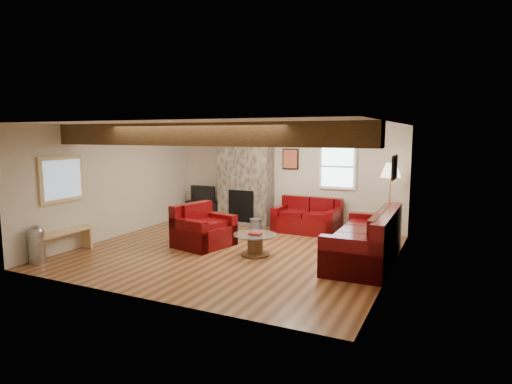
% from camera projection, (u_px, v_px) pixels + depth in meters
% --- Properties ---
extents(room, '(8.00, 8.00, 8.00)m').
position_uv_depth(room, '(234.00, 189.00, 8.36)').
color(room, '#5A3318').
rests_on(room, ground).
extents(floor, '(6.00, 6.00, 0.00)m').
position_uv_depth(floor, '(234.00, 251.00, 8.53)').
color(floor, '#5A3318').
rests_on(floor, ground).
extents(oak_beam, '(6.00, 0.36, 0.38)m').
position_uv_depth(oak_beam, '(198.00, 134.00, 7.10)').
color(oak_beam, '#311F0E').
rests_on(oak_beam, room).
extents(chimney_breast, '(1.40, 0.67, 2.50)m').
position_uv_depth(chimney_breast, '(245.00, 177.00, 11.02)').
color(chimney_breast, '#3B352D').
rests_on(chimney_breast, floor).
extents(back_window, '(0.90, 0.08, 1.10)m').
position_uv_depth(back_window, '(337.00, 166.00, 10.18)').
color(back_window, white).
rests_on(back_window, room).
extents(hatch_window, '(0.08, 1.00, 0.90)m').
position_uv_depth(hatch_window, '(62.00, 179.00, 8.25)').
color(hatch_window, tan).
rests_on(hatch_window, room).
extents(ceiling_dome, '(0.40, 0.40, 0.18)m').
position_uv_depth(ceiling_dome, '(294.00, 128.00, 8.63)').
color(ceiling_dome, white).
rests_on(ceiling_dome, room).
extents(artwork_back, '(0.42, 0.06, 0.52)m').
position_uv_depth(artwork_back, '(290.00, 159.00, 10.67)').
color(artwork_back, black).
rests_on(artwork_back, room).
extents(artwork_right, '(0.06, 0.55, 0.42)m').
position_uv_depth(artwork_right, '(394.00, 167.00, 7.31)').
color(artwork_right, black).
rests_on(artwork_right, room).
extents(sofa_three, '(1.06, 2.48, 0.95)m').
position_uv_depth(sofa_three, '(364.00, 236.00, 7.76)').
color(sofa_three, '#400409').
rests_on(sofa_three, floor).
extents(loveseat, '(1.53, 0.90, 0.81)m').
position_uv_depth(loveseat, '(307.00, 215.00, 10.15)').
color(loveseat, '#400409').
rests_on(loveseat, floor).
extents(armchair_red, '(1.15, 1.25, 0.87)m').
position_uv_depth(armchair_red, '(204.00, 226.00, 8.85)').
color(armchair_red, '#400409').
rests_on(armchair_red, floor).
extents(coffee_table, '(0.84, 0.84, 0.44)m').
position_uv_depth(coffee_table, '(255.00, 245.00, 8.21)').
color(coffee_table, '#402514').
rests_on(coffee_table, floor).
extents(tv_cabinet, '(0.99, 0.40, 0.50)m').
position_uv_depth(tv_cabinet, '(205.00, 210.00, 11.73)').
color(tv_cabinet, black).
rests_on(tv_cabinet, floor).
extents(television, '(0.75, 0.10, 0.43)m').
position_uv_depth(television, '(204.00, 193.00, 11.67)').
color(television, black).
rests_on(television, tv_cabinet).
extents(floor_lamp, '(0.43, 0.43, 1.69)m').
position_uv_depth(floor_lamp, '(391.00, 175.00, 9.25)').
color(floor_lamp, tan).
rests_on(floor_lamp, floor).
extents(pine_bench, '(0.29, 1.25, 0.47)m').
position_uv_depth(pine_bench, '(63.00, 243.00, 8.21)').
color(pine_bench, tan).
rests_on(pine_bench, floor).
extents(pedal_bin, '(0.34, 0.34, 0.71)m').
position_uv_depth(pedal_bin, '(37.00, 244.00, 7.67)').
color(pedal_bin, '#96969A').
rests_on(pedal_bin, floor).
extents(coal_bucket, '(0.32, 0.32, 0.30)m').
position_uv_depth(coal_bucket, '(256.00, 224.00, 10.34)').
color(coal_bucket, slate).
rests_on(coal_bucket, floor).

